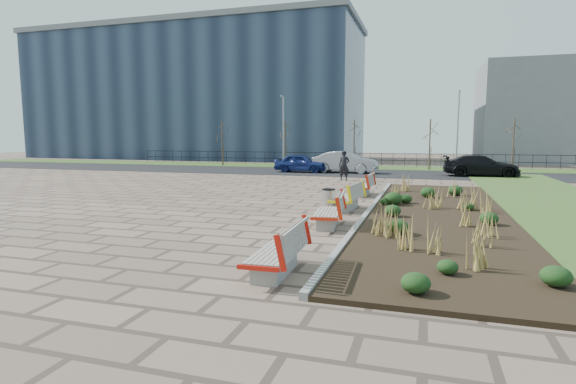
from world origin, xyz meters
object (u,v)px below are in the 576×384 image
(bench_a, at_px, (275,250))
(bench_d, at_px, (362,184))
(car_silver, at_px, (345,162))
(lamp_west, at_px, (283,132))
(litter_bin, at_px, (328,201))
(car_black, at_px, (481,166))
(lamp_east, at_px, (458,132))
(bench_c, at_px, (346,196))
(pedestrian, at_px, (344,166))
(car_blue, at_px, (301,163))
(bench_b, at_px, (328,210))

(bench_a, xyz_separation_m, bench_d, (0.00, 12.44, 0.00))
(car_silver, relative_size, lamp_west, 0.79)
(litter_bin, relative_size, car_black, 0.17)
(lamp_west, bearing_deg, lamp_east, 0.00)
(bench_c, bearing_deg, pedestrian, 106.58)
(car_blue, bearing_deg, car_silver, -81.45)
(car_blue, relative_size, car_silver, 0.83)
(bench_c, bearing_deg, car_black, 74.92)
(bench_b, xyz_separation_m, lamp_east, (5.00, 23.83, 2.54))
(bench_a, bearing_deg, pedestrian, 94.10)
(bench_c, height_order, bench_d, same)
(pedestrian, xyz_separation_m, car_silver, (-0.92, 5.68, -0.11))
(litter_bin, xyz_separation_m, lamp_west, (-8.48, 21.26, 2.63))
(pedestrian, distance_m, lamp_east, 12.19)
(litter_bin, distance_m, lamp_east, 22.12)
(lamp_east, bearing_deg, bench_b, -101.85)
(lamp_west, bearing_deg, bench_d, -61.10)
(pedestrian, relative_size, car_silver, 0.39)
(pedestrian, bearing_deg, bench_b, -83.43)
(bench_b, xyz_separation_m, bench_c, (0.00, 3.25, 0.00))
(litter_bin, bearing_deg, car_silver, 97.97)
(litter_bin, bearing_deg, lamp_west, 111.76)
(bench_b, height_order, car_black, car_black)
(bench_c, bearing_deg, bench_a, -83.88)
(bench_d, distance_m, car_silver, 12.57)
(bench_a, bearing_deg, car_silver, 94.84)
(lamp_west, relative_size, lamp_east, 1.00)
(bench_a, relative_size, car_blue, 0.53)
(bench_b, distance_m, bench_c, 3.25)
(car_silver, relative_size, car_black, 0.97)
(lamp_west, bearing_deg, car_silver, -33.84)
(car_blue, relative_size, car_black, 0.81)
(pedestrian, bearing_deg, bench_c, -81.06)
(lamp_east, bearing_deg, car_black, -73.03)
(car_blue, height_order, car_black, car_black)
(litter_bin, relative_size, car_blue, 0.21)
(bench_c, xyz_separation_m, bench_d, (0.00, 4.28, 0.00))
(bench_b, relative_size, pedestrian, 1.15)
(car_black, bearing_deg, bench_c, 155.48)
(bench_a, height_order, bench_c, same)
(bench_a, distance_m, litter_bin, 7.51)
(bench_a, bearing_deg, bench_d, 88.09)
(lamp_west, bearing_deg, litter_bin, -68.24)
(litter_bin, height_order, car_blue, car_blue)
(bench_c, height_order, car_black, car_black)
(litter_bin, relative_size, car_silver, 0.17)
(car_black, height_order, lamp_east, lamp_east)
(pedestrian, height_order, car_silver, pedestrian)
(bench_b, xyz_separation_m, lamp_west, (-9.00, 23.83, 2.54))
(bench_c, bearing_deg, bench_d, 96.12)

